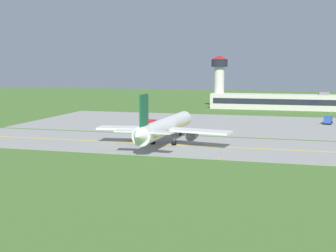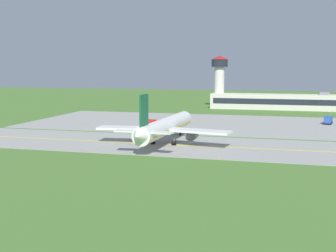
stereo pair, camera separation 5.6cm
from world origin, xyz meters
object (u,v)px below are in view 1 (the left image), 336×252
Objects in this scene: airplane_lead at (165,127)px; service_truck_baggage at (328,119)px; control_tower at (219,76)px; service_truck_fuel at (151,123)px.

airplane_lead is 63.52m from service_truck_baggage.
control_tower is (-1.81, 96.58, 10.03)m from airplane_lead.
airplane_lead is at bearing -129.70° from service_truck_baggage.
control_tower is (-42.35, 47.74, 12.63)m from service_truck_baggage.
control_tower reaches higher than service_truck_baggage.
service_truck_baggage and service_truck_fuel have the same top height.
control_tower is at bearing 131.57° from service_truck_baggage.
airplane_lead is 6.30× the size of service_truck_baggage.
control_tower reaches higher than service_truck_fuel.
service_truck_baggage is 65.05m from control_tower.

